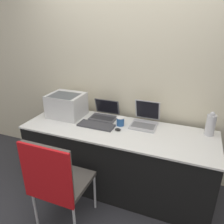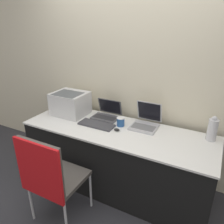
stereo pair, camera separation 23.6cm
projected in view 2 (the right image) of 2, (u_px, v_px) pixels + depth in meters
name	position (u px, v px, depth m)	size (l,w,h in m)	color
ground_plane	(102.00, 203.00, 2.43)	(14.00, 14.00, 0.00)	#333338
wall_back	(134.00, 73.00, 2.59)	(8.00, 0.05, 2.60)	beige
table	(116.00, 158.00, 2.57)	(2.13, 0.72, 0.76)	black
printer	(70.00, 103.00, 2.76)	(0.42, 0.36, 0.28)	silver
laptop_left	(107.00, 114.00, 2.71)	(0.32, 0.26, 0.21)	#4C4C51
laptop_right	(146.00, 121.00, 2.47)	(0.29, 0.34, 0.26)	#B7B7BC
external_keyboard	(96.00, 125.00, 2.51)	(0.42, 0.16, 0.02)	#3D3D42
coffee_cup	(120.00, 122.00, 2.48)	(0.09, 0.09, 0.10)	#285699
mouse	(117.00, 130.00, 2.38)	(0.07, 0.04, 0.03)	black
metal_pitcher	(212.00, 129.00, 2.16)	(0.10, 0.10, 0.26)	silver
chair	(49.00, 174.00, 1.98)	(0.49, 0.47, 0.97)	#4C4742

